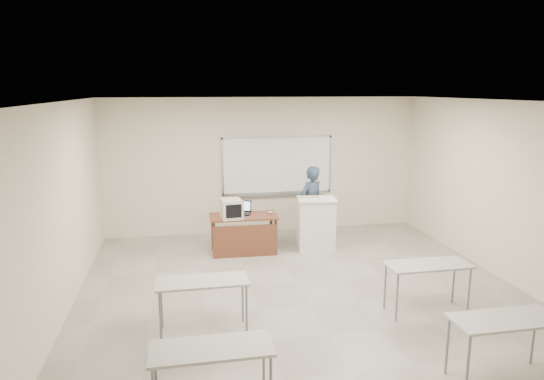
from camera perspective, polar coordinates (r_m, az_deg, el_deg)
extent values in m
cube|color=gray|center=(7.48, 4.49, -13.43)|extent=(7.00, 8.00, 0.01)
cube|color=white|center=(10.83, 0.62, 2.92)|extent=(2.40, 0.03, 1.20)
cube|color=#B7BABC|center=(10.74, 0.63, 6.19)|extent=(2.48, 0.04, 0.04)
cube|color=#B7BABC|center=(10.93, 0.62, -0.29)|extent=(2.48, 0.04, 0.04)
cube|color=#B7BABC|center=(10.65, -5.83, 2.71)|extent=(0.04, 0.04, 1.28)
cube|color=#B7BABC|center=(11.12, 6.80, 3.08)|extent=(0.04, 0.04, 1.28)
cube|color=#B7BABC|center=(10.90, 0.66, -0.55)|extent=(2.16, 0.07, 0.02)
cube|color=#A09F9B|center=(6.50, -8.17, -10.59)|extent=(1.20, 0.50, 0.03)
cylinder|color=slate|center=(6.47, -13.01, -14.43)|extent=(0.03, 0.03, 0.70)
cylinder|color=slate|center=(6.51, -3.00, -13.96)|extent=(0.03, 0.03, 0.70)
cylinder|color=slate|center=(6.84, -12.89, -12.96)|extent=(0.03, 0.03, 0.70)
cylinder|color=slate|center=(6.87, -3.47, -12.52)|extent=(0.03, 0.03, 0.70)
cube|color=#A09F9B|center=(7.35, 17.90, -8.38)|extent=(1.20, 0.50, 0.03)
cylinder|color=slate|center=(7.08, 14.50, -12.15)|extent=(0.03, 0.03, 0.70)
cylinder|color=slate|center=(7.59, 22.17, -10.99)|extent=(0.03, 0.03, 0.70)
cylinder|color=slate|center=(7.41, 13.16, -10.96)|extent=(0.03, 0.03, 0.70)
cylinder|color=slate|center=(7.90, 20.59, -9.96)|extent=(0.03, 0.03, 0.70)
cube|color=#A09F9B|center=(4.97, -7.15, -18.02)|extent=(1.20, 0.50, 0.03)
cylinder|color=slate|center=(5.34, -13.50, -20.59)|extent=(0.03, 0.03, 0.70)
cylinder|color=slate|center=(5.38, -0.98, -19.92)|extent=(0.03, 0.03, 0.70)
cube|color=#A09F9B|center=(6.04, 25.81, -13.56)|extent=(1.20, 0.50, 0.03)
cylinder|color=slate|center=(5.76, 22.05, -18.55)|extent=(0.03, 0.03, 0.70)
cylinder|color=slate|center=(6.05, 19.94, -16.83)|extent=(0.03, 0.03, 0.70)
cylinder|color=slate|center=(6.65, 28.41, -14.91)|extent=(0.03, 0.03, 0.70)
cube|color=maroon|center=(9.51, -3.37, -3.10)|extent=(1.31, 0.65, 0.04)
cube|color=maroon|center=(9.33, -3.09, -6.05)|extent=(1.24, 0.03, 0.63)
cylinder|color=#3E2716|center=(9.30, -6.78, -5.91)|extent=(0.06, 0.06, 0.71)
cylinder|color=#3E2716|center=(9.45, 0.46, -5.54)|extent=(0.06, 0.06, 0.71)
cylinder|color=#3E2716|center=(9.81, -7.01, -4.97)|extent=(0.06, 0.06, 0.71)
cylinder|color=#3E2716|center=(9.95, -0.14, -4.63)|extent=(0.06, 0.06, 0.71)
cube|color=silver|center=(9.76, 5.21, -4.11)|extent=(0.71, 0.51, 1.01)
cube|color=silver|center=(9.63, 5.27, -1.10)|extent=(0.75, 0.55, 0.04)
cube|color=#B9B89C|center=(9.33, -4.83, -2.16)|extent=(0.38, 0.40, 0.36)
cube|color=#B9B89C|center=(9.12, -4.68, -2.48)|extent=(0.40, 0.04, 0.37)
cube|color=black|center=(9.10, -4.67, -2.52)|extent=(0.30, 0.01, 0.26)
cube|color=black|center=(9.59, -3.56, -2.79)|extent=(0.33, 0.24, 0.02)
cube|color=black|center=(9.58, -3.56, -2.73)|extent=(0.27, 0.14, 0.01)
cube|color=black|center=(9.71, -3.68, -1.89)|extent=(0.33, 0.07, 0.22)
cube|color=#9FC7F3|center=(9.70, -3.68, -1.89)|extent=(0.28, 0.05, 0.17)
ellipsoid|color=#B0B3B9|center=(9.63, -0.17, -2.64)|extent=(0.12, 0.09, 0.04)
cube|color=#B9B89C|center=(9.63, 4.34, -0.89)|extent=(0.44, 0.17, 0.02)
imported|color=black|center=(10.12, 4.59, -1.73)|extent=(0.71, 0.63, 1.63)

